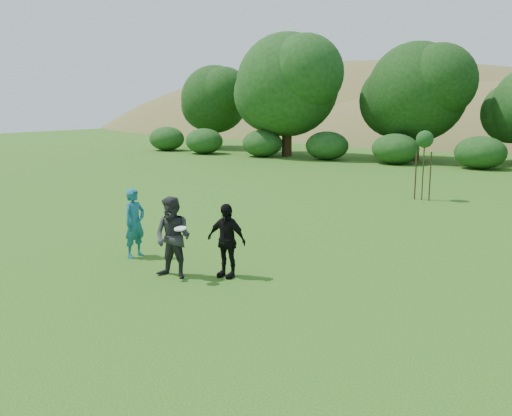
# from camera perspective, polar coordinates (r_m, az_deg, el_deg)

# --- Properties ---
(ground) EXTENTS (120.00, 120.00, 0.00)m
(ground) POSITION_cam_1_polar(r_m,az_deg,el_deg) (13.63, -6.98, -6.49)
(ground) COLOR #19470C
(ground) RESTS_ON ground
(player_teal) EXTENTS (0.44, 0.66, 1.80)m
(player_teal) POSITION_cam_1_polar(r_m,az_deg,el_deg) (15.05, -12.04, -1.48)
(player_teal) COLOR #196073
(player_teal) RESTS_ON ground
(player_grey) EXTENTS (1.00, 0.83, 1.88)m
(player_grey) POSITION_cam_1_polar(r_m,az_deg,el_deg) (13.10, -8.30, -2.96)
(player_grey) COLOR #2A2A2C
(player_grey) RESTS_ON ground
(player_black) EXTENTS (1.02, 0.46, 1.72)m
(player_black) POSITION_cam_1_polar(r_m,az_deg,el_deg) (13.07, -2.99, -3.26)
(player_black) COLOR black
(player_black) RESTS_ON ground
(frisbee) EXTENTS (0.27, 0.27, 0.07)m
(frisbee) POSITION_cam_1_polar(r_m,az_deg,el_deg) (12.67, -7.59, -2.06)
(frisbee) COLOR white
(frisbee) RESTS_ON ground
(sapling) EXTENTS (0.70, 0.70, 2.85)m
(sapling) POSITION_cam_1_polar(r_m,az_deg,el_deg) (24.23, 16.52, 6.43)
(sapling) COLOR #362515
(sapling) RESTS_ON ground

